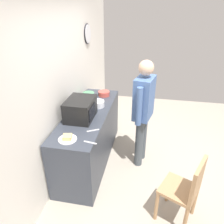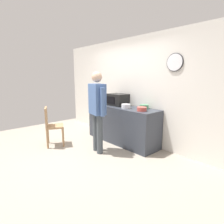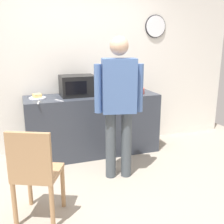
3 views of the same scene
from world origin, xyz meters
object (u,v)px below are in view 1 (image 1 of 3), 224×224
object	(u,v)px
salad_bowl	(104,94)
cereal_bowl	(88,95)
mixing_bowl	(98,104)
person_standing	(143,107)
wooden_chair	(186,189)
sandwich_plate	(67,138)
fork_utensil	(93,130)
spoon_utensil	(90,143)
microwave	(81,109)

from	to	relation	value
salad_bowl	cereal_bowl	xyz separation A→B (m)	(-0.14, 0.25, 0.01)
salad_bowl	mixing_bowl	world-z (taller)	mixing_bowl
person_standing	wooden_chair	world-z (taller)	person_standing
mixing_bowl	person_standing	size ratio (longest dim) A/B	0.12
wooden_chair	salad_bowl	bearing A→B (deg)	39.32
salad_bowl	wooden_chair	world-z (taller)	salad_bowl
sandwich_plate	fork_utensil	xyz separation A→B (m)	(0.27, -0.26, -0.02)
cereal_bowl	spoon_utensil	world-z (taller)	cereal_bowl
salad_bowl	fork_utensil	bearing A→B (deg)	-174.02
salad_bowl	wooden_chair	size ratio (longest dim) A/B	0.22
cereal_bowl	wooden_chair	xyz separation A→B (m)	(-1.50, -1.60, -0.44)
salad_bowl	cereal_bowl	size ratio (longest dim) A/B	1.00
microwave	person_standing	world-z (taller)	person_standing
salad_bowl	person_standing	size ratio (longest dim) A/B	0.12
microwave	mixing_bowl	bearing A→B (deg)	-18.83
sandwich_plate	person_standing	size ratio (longest dim) A/B	0.13
sandwich_plate	salad_bowl	distance (m)	1.49
spoon_utensil	person_standing	xyz separation A→B (m)	(0.90, -0.59, 0.11)
salad_bowl	fork_utensil	size ratio (longest dim) A/B	1.23
salad_bowl	fork_utensil	distance (m)	1.23
mixing_bowl	person_standing	bearing A→B (deg)	-99.38
person_standing	cereal_bowl	bearing A→B (deg)	65.85
microwave	mixing_bowl	xyz separation A→B (m)	(0.44, -0.15, -0.10)
fork_utensil	person_standing	bearing A→B (deg)	-45.27
salad_bowl	person_standing	bearing A→B (deg)	-128.22
cereal_bowl	person_standing	world-z (taller)	person_standing
microwave	fork_utensil	bearing A→B (deg)	-139.19
sandwich_plate	cereal_bowl	bearing A→B (deg)	5.36
mixing_bowl	sandwich_plate	bearing A→B (deg)	172.50
sandwich_plate	cereal_bowl	xyz separation A→B (m)	(1.35, 0.13, 0.03)
sandwich_plate	mixing_bowl	size ratio (longest dim) A/B	1.10
mixing_bowl	fork_utensil	bearing A→B (deg)	-170.78
sandwich_plate	salad_bowl	xyz separation A→B (m)	(1.49, -0.13, 0.02)
cereal_bowl	wooden_chair	bearing A→B (deg)	-133.16
spoon_utensil	mixing_bowl	bearing A→B (deg)	9.07
sandwich_plate	salad_bowl	size ratio (longest dim) A/B	1.12
spoon_utensil	person_standing	size ratio (longest dim) A/B	0.10
spoon_utensil	sandwich_plate	bearing A→B (deg)	88.31
sandwich_plate	microwave	bearing A→B (deg)	1.42
microwave	fork_utensil	xyz separation A→B (m)	(-0.31, -0.27, -0.15)
sandwich_plate	wooden_chair	distance (m)	1.54
microwave	salad_bowl	xyz separation A→B (m)	(0.91, -0.14, -0.11)
sandwich_plate	mixing_bowl	distance (m)	1.03
spoon_utensil	cereal_bowl	bearing A→B (deg)	17.37
cereal_bowl	person_standing	size ratio (longest dim) A/B	0.12
microwave	wooden_chair	xyz separation A→B (m)	(-0.74, -1.49, -0.54)
cereal_bowl	fork_utensil	bearing A→B (deg)	-160.49
sandwich_plate	fork_utensil	size ratio (longest dim) A/B	1.38
microwave	cereal_bowl	distance (m)	0.78
microwave	mixing_bowl	distance (m)	0.47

